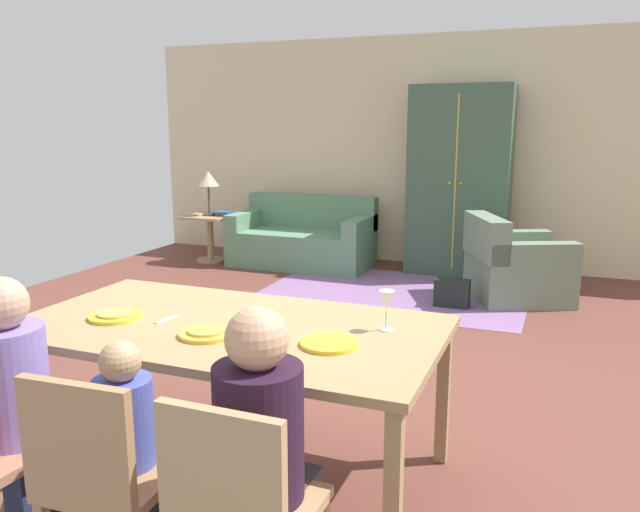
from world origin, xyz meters
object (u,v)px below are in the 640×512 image
Objects in this scene: wine_glass at (387,302)px; plate_near_woman at (329,343)px; table_lamp at (208,180)px; plate_near_man at (115,316)px; handbag at (452,293)px; person_child at (132,464)px; armchair at (513,267)px; couch at (303,240)px; book_lower at (226,215)px; dining_table at (228,336)px; dining_chair_woman at (240,507)px; book_upper at (223,212)px; armoire at (460,181)px; person_man at (21,419)px; person_woman at (265,473)px; plate_near_child at (207,334)px; dining_chair_child at (101,473)px; side_table at (210,231)px.

plate_near_woman is at bearing -121.18° from wine_glass.
table_lamp is (-3.19, 4.27, 0.24)m from plate_near_woman.
plate_near_man reaches higher than handbag.
plate_near_man is 0.27× the size of person_child.
armchair is at bearing 68.14° from plate_near_man.
table_lamp is at bearing -167.28° from couch.
dining_table is at bearing -60.01° from book_lower.
couch is (-2.04, 5.33, -0.19)m from dining_chair_woman.
dining_table is 6.23× the size of handbag.
book_upper is (-3.00, 4.29, -0.15)m from plate_near_woman.
armoire reaches higher than book_upper.
person_man is 1.09m from person_woman.
table_lamp is (-2.64, 4.35, 0.24)m from plate_near_child.
person_man is at bearing -135.10° from plate_near_child.
plate_near_man is 0.23× the size of person_woman.
book_upper is at bearing 120.37° from dining_table.
armoire is (0.30, 4.88, 0.28)m from plate_near_child.
dining_chair_woman is (-0.17, -1.08, -0.40)m from wine_glass.
couch is 7.53× the size of book_upper.
wine_glass is at bearing -84.73° from armoire.
table_lamp reaches higher than book_upper.
dining_chair_child is at bearing -74.27° from couch.
table_lamp reaches higher than side_table.
table_lamp is (-3.19, 5.07, 0.52)m from dining_chair_woman.
dining_chair_woman is at bearing -59.45° from book_upper.
armoire reaches higher than book_lower.
plate_near_woman is at bearing -89.25° from handbag.
person_woman is (1.09, 0.00, 0.00)m from person_man.
book_upper reaches higher than book_lower.
dining_table is 3.90m from armchair.
couch is 5.18× the size of handbag.
person_child is 0.81× the size of armchair.
dining_chair_child is 5.66m from book_lower.
table_lamp is at bearing 122.14° from dining_chair_woman.
armoire reaches higher than person_man.
book_lower is (-2.98, 4.31, -0.18)m from plate_near_woman.
armoire reaches higher than person_child.
dining_chair_woman is 4.19m from handbag.
person_child is 0.56m from person_woman.
armchair is at bearing -15.22° from couch.
person_man is at bearing -144.42° from wine_glass.
wine_glass is 0.11× the size of couch.
side_table is (-3.19, 4.90, -0.14)m from person_woman.
couch is at bearing -171.67° from armoire.
table_lamp is at bearing 115.97° from plate_near_man.
book_upper is at bearing 115.80° from dining_chair_child.
wine_glass reaches higher than plate_near_man.
dining_chair_woman is 1.50× the size of side_table.
dining_chair_woman is 5.91m from book_upper.
person_man reaches higher than dining_chair_child.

